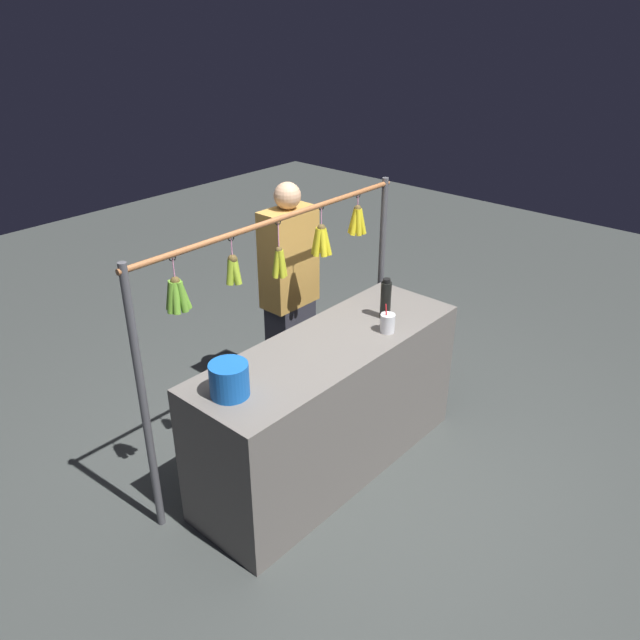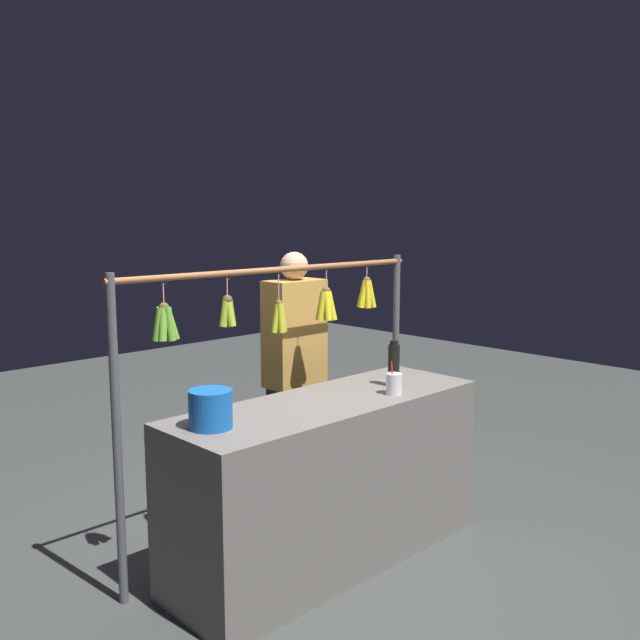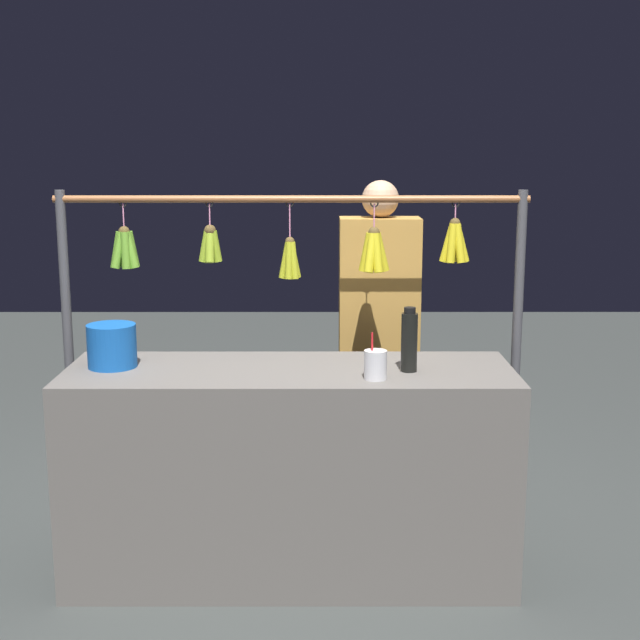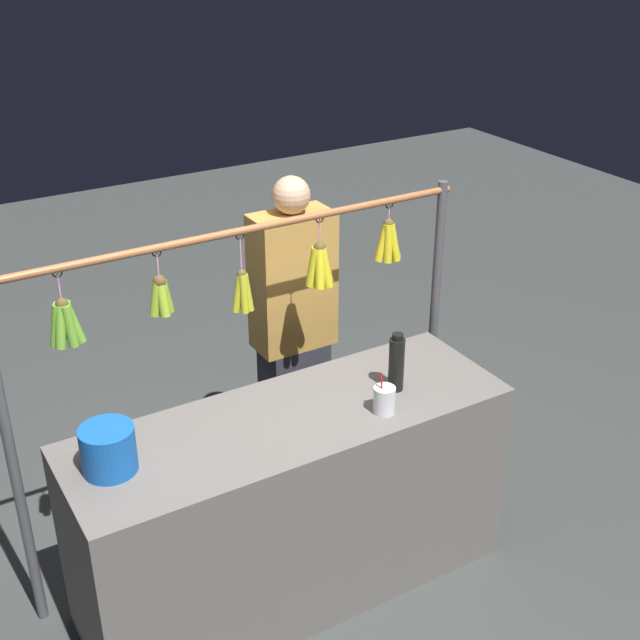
% 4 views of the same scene
% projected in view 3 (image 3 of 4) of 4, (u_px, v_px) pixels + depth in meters
% --- Properties ---
extents(ground_plane, '(12.00, 12.00, 0.00)m').
position_uv_depth(ground_plane, '(291.00, 570.00, 3.74)').
color(ground_plane, '#3A3F3D').
extents(market_counter, '(1.85, 0.61, 0.90)m').
position_uv_depth(market_counter, '(290.00, 472.00, 3.65)').
color(market_counter, '#66605B').
rests_on(market_counter, ground).
extents(display_rack, '(2.10, 0.14, 1.61)m').
position_uv_depth(display_rack, '(293.00, 290.00, 3.89)').
color(display_rack, '#4C4C51').
rests_on(display_rack, ground).
extents(water_bottle, '(0.07, 0.07, 0.26)m').
position_uv_depth(water_bottle, '(409.00, 341.00, 3.50)').
color(water_bottle, black).
rests_on(water_bottle, market_counter).
extents(blue_bucket, '(0.20, 0.20, 0.18)m').
position_uv_depth(blue_bucket, '(112.00, 346.00, 3.57)').
color(blue_bucket, blue).
rests_on(blue_bucket, market_counter).
extents(drink_cup, '(0.09, 0.09, 0.19)m').
position_uv_depth(drink_cup, '(375.00, 365.00, 3.39)').
color(drink_cup, silver).
rests_on(drink_cup, market_counter).
extents(vendor_person, '(0.39, 0.21, 1.64)m').
position_uv_depth(vendor_person, '(378.00, 349.00, 4.29)').
color(vendor_person, '#2D2D38').
rests_on(vendor_person, ground).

